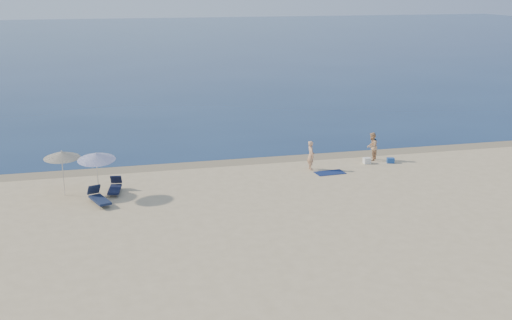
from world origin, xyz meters
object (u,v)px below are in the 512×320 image
(person_left, at_px, (311,155))
(umbrella_near, at_px, (96,157))
(blue_cooler, at_px, (391,160))
(person_right, at_px, (372,146))

(person_left, bearing_deg, umbrella_near, 101.62)
(blue_cooler, bearing_deg, umbrella_near, -157.03)
(blue_cooler, height_order, umbrella_near, umbrella_near)
(person_right, distance_m, umbrella_near, 15.85)
(person_left, xyz_separation_m, blue_cooler, (4.88, 0.13, -0.66))
(person_right, height_order, blue_cooler, person_right)
(blue_cooler, relative_size, umbrella_near, 0.18)
(person_right, bearing_deg, umbrella_near, -39.86)
(person_right, distance_m, blue_cooler, 1.34)
(blue_cooler, bearing_deg, person_left, -163.07)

